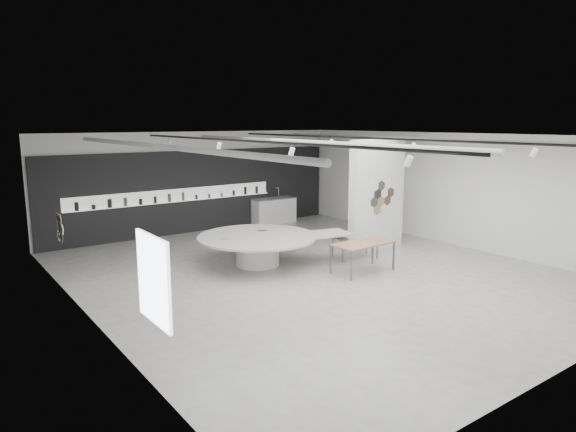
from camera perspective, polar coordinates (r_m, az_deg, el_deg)
room at (r=13.97m, az=2.53°, el=1.81°), size 12.02×14.02×3.82m
back_wall_display at (r=19.89m, az=-10.04°, el=2.70°), size 11.80×0.27×3.10m
partition_column at (r=17.15m, az=9.84°, el=2.35°), size 2.20×0.38×3.60m
display_island at (r=15.10m, az=-3.14°, el=-3.32°), size 4.73×4.13×0.90m
sample_table_wood at (r=14.51m, az=8.34°, el=-3.19°), size 1.83×0.97×0.84m
sample_table_stone at (r=15.95m, az=7.49°, el=-2.50°), size 1.42×0.89×0.68m
kitchen_counter at (r=21.32m, az=-1.57°, el=0.62°), size 1.88×0.80×1.45m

